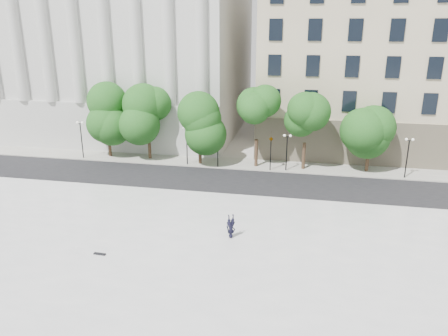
{
  "coord_description": "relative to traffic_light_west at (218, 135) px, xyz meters",
  "views": [
    {
      "loc": [
        7.85,
        -21.72,
        14.99
      ],
      "look_at": [
        1.63,
        10.0,
        4.21
      ],
      "focal_mm": 35.0,
      "sensor_mm": 36.0,
      "label": 1
    }
  ],
  "objects": [
    {
      "name": "plaza",
      "position": [
        1.46,
        -19.3,
        -3.4
      ],
      "size": [
        44.0,
        22.0,
        0.45
      ],
      "primitive_type": "cube",
      "color": "silver",
      "rests_on": "ground"
    },
    {
      "name": "building_east",
      "position": [
        21.46,
        16.61,
        7.52
      ],
      "size": [
        36.0,
        26.15,
        23.0
      ],
      "color": "beige",
      "rests_on": "ground"
    },
    {
      "name": "street_trees",
      "position": [
        0.74,
        1.43,
        1.5
      ],
      "size": [
        33.13,
        5.03,
        7.84
      ],
      "color": "#382619",
      "rests_on": "ground"
    },
    {
      "name": "far_sidewalk",
      "position": [
        1.46,
        1.7,
        -3.57
      ],
      "size": [
        60.0,
        4.0,
        0.12
      ],
      "primitive_type": "cube",
      "color": "#B2B1A5",
      "rests_on": "ground"
    },
    {
      "name": "traffic_light_east",
      "position": [
        5.68,
        -0.0,
        0.15
      ],
      "size": [
        0.59,
        1.98,
        4.28
      ],
      "color": "black",
      "rests_on": "ground"
    },
    {
      "name": "person_lying",
      "position": [
        4.43,
        -16.54,
        -2.94
      ],
      "size": [
        1.32,
        1.88,
        0.48
      ],
      "primitive_type": "imported",
      "rotation": [
        -1.54,
        0.0,
        0.43
      ],
      "color": "black",
      "rests_on": "plaza"
    },
    {
      "name": "building_west",
      "position": [
        -15.54,
        16.27,
        9.26
      ],
      "size": [
        31.5,
        27.65,
        25.6
      ],
      "color": "#B2B3AE",
      "rests_on": "ground"
    },
    {
      "name": "lamp_posts",
      "position": [
        1.6,
        0.3,
        -0.69
      ],
      "size": [
        36.13,
        0.28,
        4.41
      ],
      "color": "black",
      "rests_on": "ground"
    },
    {
      "name": "traffic_light_west",
      "position": [
        0.0,
        0.0,
        0.0
      ],
      "size": [
        0.59,
        1.62,
        4.14
      ],
      "color": "black",
      "rests_on": "ground"
    },
    {
      "name": "skateboard",
      "position": [
        -3.66,
        -20.56,
        -3.14
      ],
      "size": [
        0.82,
        0.24,
        0.08
      ],
      "primitive_type": "cube",
      "rotation": [
        0.0,
        0.0,
        -0.03
      ],
      "color": "black",
      "rests_on": "plaza"
    },
    {
      "name": "street",
      "position": [
        1.46,
        -4.3,
        -3.62
      ],
      "size": [
        60.0,
        8.0,
        0.02
      ],
      "primitive_type": "cube",
      "color": "black",
      "rests_on": "ground"
    },
    {
      "name": "ground",
      "position": [
        1.46,
        -22.3,
        -3.63
      ],
      "size": [
        160.0,
        160.0,
        0.0
      ],
      "primitive_type": "plane",
      "color": "#AFADA6",
      "rests_on": "ground"
    }
  ]
}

